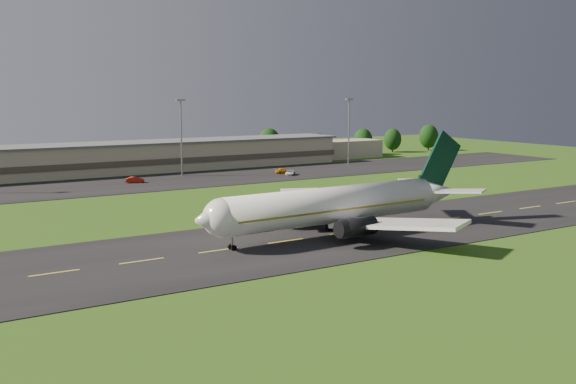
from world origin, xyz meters
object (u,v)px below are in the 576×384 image
airliner (336,205)px  light_mast_centre (181,128)px  light_mast_east (349,123)px  service_vehicle_c (290,173)px  service_vehicle_b (135,180)px  terminal (165,156)px  service_vehicle_d (284,171)px

airliner → light_mast_centre: bearing=83.0°
light_mast_east → service_vehicle_c: 34.50m
service_vehicle_b → terminal: bearing=-15.8°
service_vehicle_d → service_vehicle_b: bearing=104.8°
service_vehicle_c → service_vehicle_b: bearing=-149.5°
light_mast_east → service_vehicle_b: (-70.10, -6.77, -11.89)m
airliner → light_mast_centre: light_mast_centre is taller
service_vehicle_d → terminal: bearing=62.2°
service_vehicle_b → light_mast_east: bearing=-64.5°
terminal → service_vehicle_b: bearing=-125.7°
airliner → terminal: 96.50m
service_vehicle_c → airliner: bearing=-76.1°
light_mast_centre → service_vehicle_c: 31.30m
service_vehicle_c → service_vehicle_d: service_vehicle_d is taller
airliner → service_vehicle_c: size_ratio=10.83×
light_mast_centre → terminal: bearing=85.0°
terminal → service_vehicle_c: (24.18, -29.66, -3.23)m
light_mast_centre → service_vehicle_d: (25.84, -9.51, -11.95)m
service_vehicle_b → light_mast_centre: bearing=-45.9°
service_vehicle_b → service_vehicle_d: bearing=-73.9°
terminal → light_mast_centre: light_mast_centre is taller
service_vehicle_b → airliner: bearing=-153.6°
light_mast_centre → service_vehicle_b: (-15.10, -6.77, -11.89)m
light_mast_east → service_vehicle_c: (-29.42, -13.48, -11.98)m
service_vehicle_b → service_vehicle_d: (40.94, -2.74, -0.06)m
service_vehicle_c → light_mast_east: bearing=64.5°
light_mast_centre → service_vehicle_b: 20.38m
terminal → service_vehicle_b: size_ratio=32.11×
terminal → light_mast_east: bearing=-16.8°
airliner → terminal: bearing=82.9°
terminal → light_mast_centre: (-1.40, -16.18, 8.75)m
airliner → service_vehicle_c: airliner is taller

